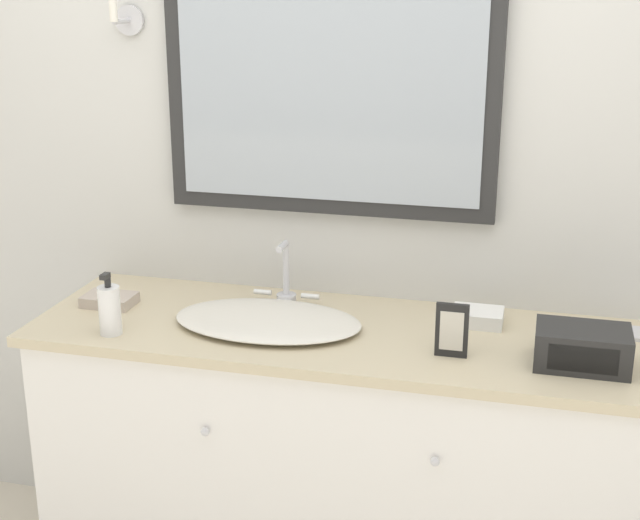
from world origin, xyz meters
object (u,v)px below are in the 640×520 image
Objects in this scene: sink_basin at (268,319)px; soap_bottle at (110,309)px; appliance_box at (582,348)px; picture_frame at (452,330)px.

sink_basin reaches higher than soap_bottle.
appliance_box is at bearing -4.31° from sink_basin.
picture_frame is at bearing 4.94° from soap_bottle.
soap_bottle reaches higher than picture_frame.
appliance_box is (1.26, 0.10, -0.02)m from soap_bottle.
soap_bottle is 0.76× the size of appliance_box.
picture_frame reaches higher than appliance_box.
sink_basin is at bearing 175.69° from appliance_box.
appliance_box is 0.33m from picture_frame.
picture_frame is (0.93, 0.08, 0.00)m from soap_bottle.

